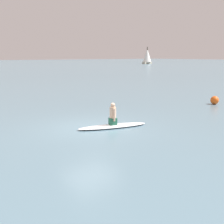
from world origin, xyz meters
TOP-DOWN VIEW (x-y plane):
  - ground_plane at (0.00, 0.00)m, footprint 400.00×400.00m
  - surfboard at (0.80, -0.60)m, footprint 3.34×1.48m
  - person_paddler at (0.80, -0.60)m, footprint 0.39×0.44m
  - sailboat_near_right at (70.05, 71.77)m, footprint 4.64×3.68m
  - buoy_marker at (10.07, 0.54)m, footprint 0.55×0.55m

SIDE VIEW (x-z plane):
  - ground_plane at x=0.00m, z-range 0.00..0.00m
  - surfboard at x=0.80m, z-range 0.00..0.14m
  - buoy_marker at x=10.07m, z-range 0.00..0.55m
  - person_paddler at x=0.80m, z-range 0.09..1.09m
  - sailboat_near_right at x=70.05m, z-range -0.18..6.13m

